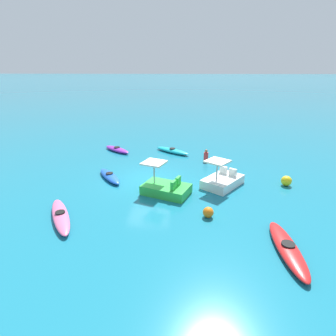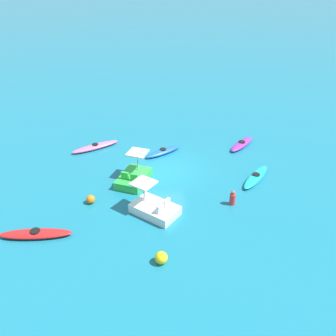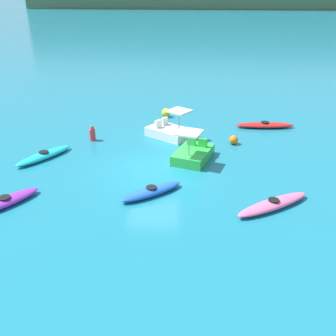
# 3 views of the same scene
# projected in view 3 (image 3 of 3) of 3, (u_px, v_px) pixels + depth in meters

# --- Properties ---
(ground_plane) EXTENTS (600.00, 600.00, 0.00)m
(ground_plane) POSITION_uv_depth(u_px,v_px,m) (153.00, 170.00, 17.18)
(ground_plane) COLOR #19728C
(kayak_purple) EXTENTS (2.33, 2.63, 0.37)m
(kayak_purple) POSITION_uv_depth(u_px,v_px,m) (5.00, 202.00, 14.26)
(kayak_purple) COLOR purple
(kayak_purple) RESTS_ON ground_plane
(kayak_red) EXTENTS (3.51, 0.82, 0.37)m
(kayak_red) POSITION_uv_depth(u_px,v_px,m) (265.00, 125.00, 22.34)
(kayak_red) COLOR red
(kayak_red) RESTS_ON ground_plane
(kayak_cyan) EXTENTS (2.41, 2.98, 0.37)m
(kayak_cyan) POSITION_uv_depth(u_px,v_px,m) (44.00, 155.00, 18.26)
(kayak_cyan) COLOR #19B7C6
(kayak_cyan) RESTS_ON ground_plane
(kayak_blue) EXTENTS (2.66, 2.16, 0.37)m
(kayak_blue) POSITION_uv_depth(u_px,v_px,m) (151.00, 191.00, 15.00)
(kayak_blue) COLOR blue
(kayak_blue) RESTS_ON ground_plane
(kayak_pink) EXTENTS (3.27, 2.32, 0.37)m
(kayak_pink) POSITION_uv_depth(u_px,v_px,m) (273.00, 204.00, 14.10)
(kayak_pink) COLOR pink
(kayak_pink) RESTS_ON ground_plane
(pedal_boat_white) EXTENTS (2.82, 2.64, 1.68)m
(pedal_boat_white) POSITION_uv_depth(u_px,v_px,m) (169.00, 131.00, 20.89)
(pedal_boat_white) COLOR white
(pedal_boat_white) RESTS_ON ground_plane
(pedal_boat_green) EXTENTS (2.25, 2.78, 1.68)m
(pedal_boat_green) POSITION_uv_depth(u_px,v_px,m) (193.00, 153.00, 18.07)
(pedal_boat_green) COLOR green
(pedal_boat_green) RESTS_ON ground_plane
(buoy_orange) EXTENTS (0.48, 0.48, 0.48)m
(buoy_orange) POSITION_uv_depth(u_px,v_px,m) (234.00, 140.00, 19.93)
(buoy_orange) COLOR orange
(buoy_orange) RESTS_ON ground_plane
(buoy_yellow) EXTENTS (0.58, 0.58, 0.58)m
(buoy_yellow) POSITION_uv_depth(u_px,v_px,m) (166.00, 113.00, 24.17)
(buoy_yellow) COLOR yellow
(buoy_yellow) RESTS_ON ground_plane
(person_near_shore) EXTENTS (0.39, 0.39, 0.88)m
(person_near_shore) POSITION_uv_depth(u_px,v_px,m) (92.00, 134.00, 20.36)
(person_near_shore) COLOR red
(person_near_shore) RESTS_ON ground_plane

